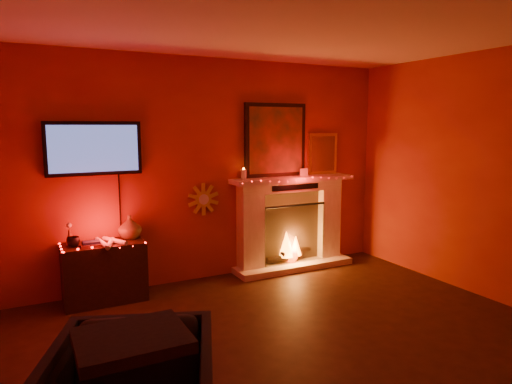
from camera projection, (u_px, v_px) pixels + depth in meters
room at (328, 200)px, 3.37m from camera, size 5.00×5.00×5.00m
fireplace at (290, 214)px, 6.08m from camera, size 1.72×0.40×2.18m
tv at (94, 149)px, 4.90m from camera, size 1.00×0.07×1.24m
sunburst_clock at (203, 199)px, 5.58m from camera, size 0.40×0.03×0.40m
console_table at (106, 268)px, 4.93m from camera, size 0.85×0.54×0.91m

